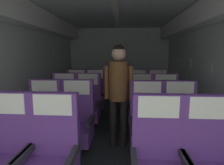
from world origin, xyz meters
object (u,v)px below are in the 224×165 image
seat_c_right_aisle (166,108)px  seat_d_right_window (137,96)px  seat_b_left_window (44,123)px  seat_c_left_aisle (88,106)px  seat_b_left_aisle (76,123)px  seat_d_left_aisle (95,95)px  seat_b_right_window (147,126)px  seat_d_right_aisle (158,97)px  seat_a_left_window (5,157)px  seat_c_right_window (141,107)px  flight_attendant (119,86)px  seat_a_left_aisle (51,160)px  seat_c_left_window (64,106)px  seat_a_right_window (158,164)px  seat_d_left_window (76,95)px  seat_b_right_aisle (180,126)px

seat_c_right_aisle → seat_d_right_window: bearing=116.8°
seat_b_left_window → seat_d_right_window: bearing=50.9°
seat_c_left_aisle → seat_b_left_aisle: bearing=-89.6°
seat_b_left_aisle → seat_d_left_aisle: (-0.01, 1.77, 0.00)m
seat_b_right_window → seat_d_right_aisle: bearing=75.6°
seat_a_left_window → seat_c_right_window: bearing=50.6°
seat_c_left_aisle → flight_attendant: 1.00m
seat_c_right_window → seat_a_left_aisle: bearing=-119.0°
seat_b_left_aisle → seat_c_left_window: (-0.47, 0.88, 0.00)m
seat_b_left_aisle → seat_d_right_aisle: 2.27m
seat_a_left_window → seat_a_right_window: (1.44, -0.02, 0.00)m
seat_b_left_aisle → flight_attendant: size_ratio=0.68×
seat_b_left_aisle → seat_c_left_aisle: bearing=90.4°
seat_c_right_aisle → seat_c_left_window: bearing=179.5°
seat_b_left_aisle → seat_b_right_window: 0.99m
seat_a_right_window → seat_c_right_window: 1.78m
seat_a_right_window → seat_d_left_aisle: (-0.99, 2.68, 0.00)m
seat_b_left_window → flight_attendant: bearing=14.6°
seat_c_right_aisle → seat_c_right_window: size_ratio=1.00×
seat_d_left_window → seat_d_right_window: bearing=-0.1°
seat_a_left_aisle → seat_b_left_aisle: size_ratio=1.00×
seat_a_right_window → seat_d_right_aisle: 2.70m
seat_b_left_aisle → seat_b_right_window: bearing=-1.7°
seat_b_right_window → seat_a_left_window: bearing=-149.4°
seat_a_left_aisle → seat_a_right_window: size_ratio=1.00×
seat_b_left_window → seat_c_left_window: 0.90m
seat_a_left_aisle → flight_attendant: (0.59, 1.15, 0.51)m
seat_a_right_window → seat_c_right_window: (0.00, 1.78, 0.00)m
seat_c_left_window → seat_c_right_window: 1.45m
seat_a_left_aisle → flight_attendant: 1.39m
seat_c_left_aisle → seat_c_right_window: (0.99, -0.00, 0.00)m
seat_c_left_window → seat_d_left_window: (0.01, 0.88, 0.00)m
seat_b_left_window → seat_c_left_aisle: same height
seat_b_right_aisle → seat_d_left_aisle: (-1.45, 1.78, 0.00)m
seat_b_left_aisle → seat_c_right_aisle: bearing=31.1°
seat_a_left_aisle → seat_a_right_window: 0.98m
seat_b_right_window → seat_c_left_window: bearing=148.1°
seat_d_right_window → seat_b_left_window: bearing=-129.1°
seat_a_right_window → seat_c_left_window: 2.30m
seat_b_left_window → seat_c_right_window: 1.70m
seat_a_left_window → seat_b_left_window: same height
seat_b_left_aisle → seat_d_left_window: bearing=104.5°
seat_d_right_window → seat_d_left_aisle: bearing=179.1°
flight_attendant → seat_d_left_window: bearing=133.8°
seat_b_left_window → seat_c_left_aisle: bearing=62.9°
seat_c_left_window → seat_d_left_window: bearing=89.1°
seat_b_right_aisle → seat_c_right_window: same height
seat_a_right_window → seat_c_right_window: bearing=90.0°
seat_b_left_window → seat_c_right_aisle: 2.09m
seat_d_right_window → seat_c_right_aisle: bearing=-63.2°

